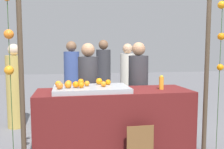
# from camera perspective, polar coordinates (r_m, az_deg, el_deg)

# --- Properties ---
(stall_counter) EXTENTS (2.09, 0.73, 0.92)m
(stall_counter) POSITION_cam_1_polar(r_m,az_deg,el_deg) (3.46, 0.46, -11.21)
(stall_counter) COLOR #5B1919
(stall_counter) RESTS_ON ground_plane
(orange_tray) EXTENTS (0.99, 0.61, 0.06)m
(orange_tray) POSITION_cam_1_polar(r_m,az_deg,el_deg) (3.28, -4.84, -3.35)
(orange_tray) COLOR #9EA0A5
(orange_tray) RESTS_ON stall_counter
(orange_0) EXTENTS (0.07, 0.07, 0.07)m
(orange_0) POSITION_cam_1_polar(r_m,az_deg,el_deg) (3.24, -2.00, -2.25)
(orange_0) COLOR orange
(orange_0) RESTS_ON orange_tray
(orange_1) EXTENTS (0.09, 0.09, 0.09)m
(orange_1) POSITION_cam_1_polar(r_m,az_deg,el_deg) (3.19, -10.18, -2.32)
(orange_1) COLOR orange
(orange_1) RESTS_ON orange_tray
(orange_2) EXTENTS (0.08, 0.08, 0.08)m
(orange_2) POSITION_cam_1_polar(r_m,az_deg,el_deg) (3.32, -12.40, -2.13)
(orange_2) COLOR orange
(orange_2) RESTS_ON orange_tray
(orange_3) EXTENTS (0.09, 0.09, 0.09)m
(orange_3) POSITION_cam_1_polar(r_m,az_deg,el_deg) (3.19, -8.41, -2.32)
(orange_3) COLOR orange
(orange_3) RESTS_ON orange_tray
(orange_4) EXTENTS (0.08, 0.08, 0.08)m
(orange_4) POSITION_cam_1_polar(r_m,az_deg,el_deg) (3.43, -0.90, -1.80)
(orange_4) COLOR orange
(orange_4) RESTS_ON orange_tray
(orange_5) EXTENTS (0.08, 0.08, 0.08)m
(orange_5) POSITION_cam_1_polar(r_m,az_deg,el_deg) (3.47, -7.25, -1.68)
(orange_5) COLOR orange
(orange_5) RESTS_ON orange_tray
(orange_6) EXTENTS (0.08, 0.08, 0.08)m
(orange_6) POSITION_cam_1_polar(r_m,az_deg,el_deg) (3.17, -7.15, -2.45)
(orange_6) COLOR orange
(orange_6) RESTS_ON orange_tray
(orange_7) EXTENTS (0.09, 0.09, 0.09)m
(orange_7) POSITION_cam_1_polar(r_m,az_deg,el_deg) (3.12, -12.07, -2.57)
(orange_7) COLOR orange
(orange_7) RESTS_ON orange_tray
(orange_8) EXTENTS (0.07, 0.07, 0.07)m
(orange_8) POSITION_cam_1_polar(r_m,az_deg,el_deg) (3.32, -5.85, -2.10)
(orange_8) COLOR orange
(orange_8) RESTS_ON orange_tray
(orange_9) EXTENTS (0.08, 0.08, 0.08)m
(orange_9) POSITION_cam_1_polar(r_m,az_deg,el_deg) (3.34, -10.07, -2.03)
(orange_9) COLOR orange
(orange_9) RESTS_ON orange_tray
(orange_10) EXTENTS (0.09, 0.09, 0.09)m
(orange_10) POSITION_cam_1_polar(r_m,az_deg,el_deg) (3.47, -3.00, -1.58)
(orange_10) COLOR orange
(orange_10) RESTS_ON orange_tray
(juice_bottle) EXTENTS (0.06, 0.06, 0.20)m
(juice_bottle) POSITION_cam_1_polar(r_m,az_deg,el_deg) (3.48, 11.41, -1.89)
(juice_bottle) COLOR orange
(juice_bottle) RESTS_ON stall_counter
(chalkboard_sign) EXTENTS (0.33, 0.03, 0.58)m
(chalkboard_sign) POSITION_cam_1_polar(r_m,az_deg,el_deg) (3.12, 6.51, -16.80)
(chalkboard_sign) COLOR brown
(chalkboard_sign) RESTS_ON ground_plane
(vendor_left) EXTENTS (0.32, 0.32, 1.58)m
(vendor_left) POSITION_cam_1_polar(r_m,az_deg,el_deg) (3.94, -5.49, -5.04)
(vendor_left) COLOR #333338
(vendor_left) RESTS_ON ground_plane
(vendor_right) EXTENTS (0.32, 0.32, 1.59)m
(vendor_right) POSITION_cam_1_polar(r_m,az_deg,el_deg) (4.06, 6.09, -4.63)
(vendor_right) COLOR #333338
(vendor_right) RESTS_ON ground_plane
(crowd_person_0) EXTENTS (0.32, 0.32, 1.58)m
(crowd_person_0) POSITION_cam_1_polar(r_m,az_deg,el_deg) (4.96, -21.57, -3.16)
(crowd_person_0) COLOR tan
(crowd_person_0) RESTS_ON ground_plane
(crowd_person_1) EXTENTS (0.34, 0.34, 1.71)m
(crowd_person_1) POSITION_cam_1_polar(r_m,az_deg,el_deg) (5.89, -1.99, -0.83)
(crowd_person_1) COLOR #333338
(crowd_person_1) RESTS_ON ground_plane
(crowd_person_2) EXTENTS (0.33, 0.33, 1.66)m
(crowd_person_2) POSITION_cam_1_polar(r_m,az_deg,el_deg) (5.41, -9.31, -1.74)
(crowd_person_2) COLOR #384C8C
(crowd_person_2) RESTS_ON ground_plane
(crowd_person_3) EXTENTS (0.32, 0.32, 1.61)m
(crowd_person_3) POSITION_cam_1_polar(r_m,az_deg,el_deg) (5.42, 3.59, -1.91)
(crowd_person_3) COLOR beige
(crowd_person_3) RESTS_ON ground_plane
(canopy_post_left) EXTENTS (0.06, 0.06, 2.32)m
(canopy_post_left) POSITION_cam_1_polar(r_m,az_deg,el_deg) (2.90, -20.32, -0.70)
(canopy_post_left) COLOR #473828
(canopy_post_left) RESTS_ON ground_plane
(canopy_post_right) EXTENTS (0.06, 0.06, 2.32)m
(canopy_post_right) POSITION_cam_1_polar(r_m,az_deg,el_deg) (3.35, 21.11, 0.09)
(canopy_post_right) COLOR #473828
(canopy_post_right) RESTS_ON ground_plane
(garland_strand_left) EXTENTS (0.11, 0.11, 2.13)m
(garland_strand_left) POSITION_cam_1_polar(r_m,az_deg,el_deg) (2.89, -22.92, 6.91)
(garland_strand_left) COLOR #2D4C23
(garland_strand_left) RESTS_ON ground_plane
(garland_strand_right) EXTENTS (0.11, 0.10, 2.13)m
(garland_strand_right) POSITION_cam_1_polar(r_m,az_deg,el_deg) (3.42, 24.01, 8.46)
(garland_strand_right) COLOR #2D4C23
(garland_strand_right) RESTS_ON ground_plane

